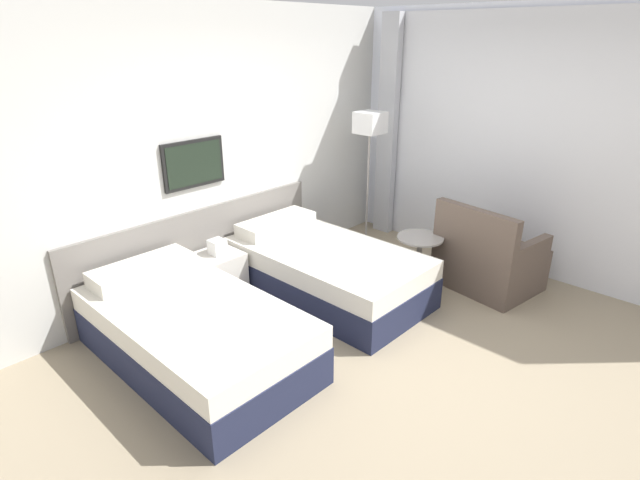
{
  "coord_description": "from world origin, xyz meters",
  "views": [
    {
      "loc": [
        -2.92,
        -1.86,
        2.4
      ],
      "look_at": [
        0.17,
        1.06,
        0.64
      ],
      "focal_mm": 28.0,
      "sensor_mm": 36.0,
      "label": 1
    }
  ],
  "objects_px": {
    "bed_near_window": "(326,270)",
    "nightstand": "(220,274)",
    "bed_near_door": "(194,332)",
    "floor_lamp": "(370,132)",
    "armchair": "(487,261)",
    "side_table": "(419,251)"
  },
  "relations": [
    {
      "from": "nightstand",
      "to": "armchair",
      "type": "xyz_separation_m",
      "value": [
        1.99,
        -1.79,
        0.04
      ]
    },
    {
      "from": "nightstand",
      "to": "side_table",
      "type": "distance_m",
      "value": 2.01
    },
    {
      "from": "bed_near_window",
      "to": "nightstand",
      "type": "xyz_separation_m",
      "value": [
        -0.76,
        0.7,
        -0.01
      ]
    },
    {
      "from": "nightstand",
      "to": "bed_near_window",
      "type": "bearing_deg",
      "value": -42.82
    },
    {
      "from": "bed_near_window",
      "to": "armchair",
      "type": "bearing_deg",
      "value": -41.45
    },
    {
      "from": "bed_near_door",
      "to": "nightstand",
      "type": "height_order",
      "value": "bed_near_door"
    },
    {
      "from": "bed_near_door",
      "to": "nightstand",
      "type": "xyz_separation_m",
      "value": [
        0.76,
        0.7,
        -0.01
      ]
    },
    {
      "from": "nightstand",
      "to": "floor_lamp",
      "type": "bearing_deg",
      "value": -6.95
    },
    {
      "from": "bed_near_door",
      "to": "floor_lamp",
      "type": "distance_m",
      "value": 3.0
    },
    {
      "from": "bed_near_window",
      "to": "side_table",
      "type": "height_order",
      "value": "bed_near_window"
    },
    {
      "from": "bed_near_window",
      "to": "nightstand",
      "type": "relative_size",
      "value": 3.21
    },
    {
      "from": "bed_near_window",
      "to": "armchair",
      "type": "height_order",
      "value": "armchair"
    },
    {
      "from": "floor_lamp",
      "to": "armchair",
      "type": "distance_m",
      "value": 1.9
    },
    {
      "from": "bed_near_window",
      "to": "side_table",
      "type": "relative_size",
      "value": 3.7
    },
    {
      "from": "bed_near_window",
      "to": "floor_lamp",
      "type": "distance_m",
      "value": 1.73
    },
    {
      "from": "floor_lamp",
      "to": "bed_near_door",
      "type": "bearing_deg",
      "value": -170.43
    },
    {
      "from": "nightstand",
      "to": "side_table",
      "type": "xyz_separation_m",
      "value": [
        1.56,
        -1.25,
        0.13
      ]
    },
    {
      "from": "bed_near_door",
      "to": "floor_lamp",
      "type": "relative_size",
      "value": 1.2
    },
    {
      "from": "floor_lamp",
      "to": "side_table",
      "type": "height_order",
      "value": "floor_lamp"
    },
    {
      "from": "bed_near_door",
      "to": "bed_near_window",
      "type": "relative_size",
      "value": 1.0
    },
    {
      "from": "armchair",
      "to": "nightstand",
      "type": "bearing_deg",
      "value": 56.35
    },
    {
      "from": "bed_near_door",
      "to": "side_table",
      "type": "bearing_deg",
      "value": -13.33
    }
  ]
}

